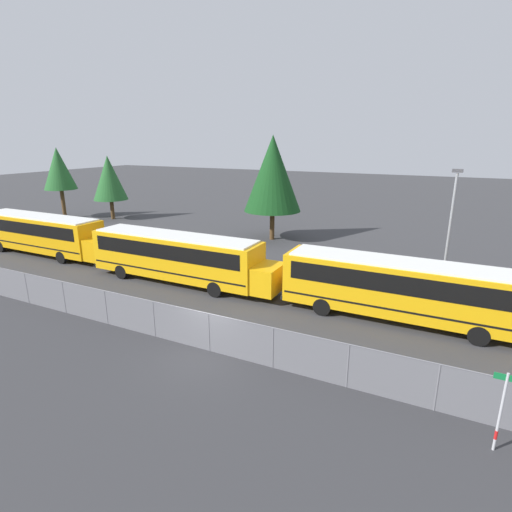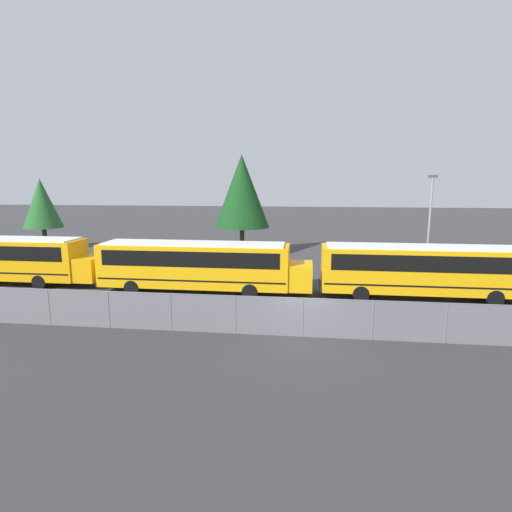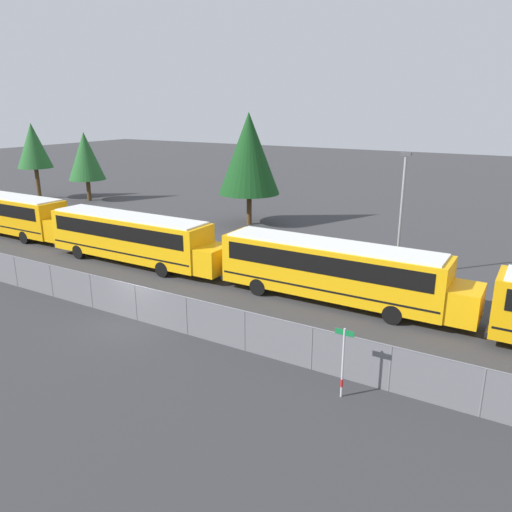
% 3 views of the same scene
% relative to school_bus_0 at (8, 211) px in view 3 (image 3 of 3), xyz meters
% --- Properties ---
extents(ground_plane, '(200.00, 200.00, 0.00)m').
position_rel_school_bus_0_xyz_m(ground_plane, '(20.62, -7.26, -1.90)').
color(ground_plane, '#38383A').
extents(road_strip, '(101.77, 12.00, 0.01)m').
position_rel_school_bus_0_xyz_m(road_strip, '(20.62, -13.26, -1.90)').
color(road_strip, '#333335').
rests_on(road_strip, ground_plane).
extents(fence, '(67.84, 0.07, 1.84)m').
position_rel_school_bus_0_xyz_m(fence, '(20.62, -7.26, -0.97)').
color(fence, '#9EA0A5').
rests_on(fence, ground_plane).
extents(school_bus_0, '(13.49, 2.51, 3.22)m').
position_rel_school_bus_0_xyz_m(school_bus_0, '(0.00, 0.00, 0.00)').
color(school_bus_0, orange).
rests_on(school_bus_0, ground_plane).
extents(school_bus_1, '(13.49, 2.51, 3.22)m').
position_rel_school_bus_0_xyz_m(school_bus_1, '(14.02, -0.58, 0.00)').
color(school_bus_1, '#EDA80F').
rests_on(school_bus_1, ground_plane).
extents(school_bus_2, '(13.49, 2.51, 3.22)m').
position_rel_school_bus_0_xyz_m(school_bus_2, '(27.97, -0.25, 0.00)').
color(school_bus_2, '#EDA80F').
rests_on(school_bus_2, ground_plane).
extents(street_sign, '(0.70, 0.09, 2.66)m').
position_rel_school_bus_0_xyz_m(street_sign, '(31.59, -8.46, -0.48)').
color(street_sign, '#B7B7BC').
rests_on(street_sign, ground_plane).
extents(light_pole, '(0.60, 0.24, 7.45)m').
position_rel_school_bus_0_xyz_m(light_pole, '(29.61, 5.66, 2.20)').
color(light_pole, gray).
rests_on(light_pole, ground_plane).
extents(tree_0, '(5.22, 5.22, 9.51)m').
position_rel_school_bus_0_xyz_m(tree_0, '(14.65, 12.96, 4.20)').
color(tree_0, '#51381E').
rests_on(tree_0, ground_plane).
extents(tree_1, '(3.88, 3.88, 7.34)m').
position_rel_school_bus_0_xyz_m(tree_1, '(-6.39, 13.80, 2.89)').
color(tree_1, '#51381E').
rests_on(tree_1, ground_plane).
extents(tree_2, '(3.69, 3.69, 8.22)m').
position_rel_school_bus_0_xyz_m(tree_2, '(-12.15, 11.79, 3.88)').
color(tree_2, '#51381E').
rests_on(tree_2, ground_plane).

